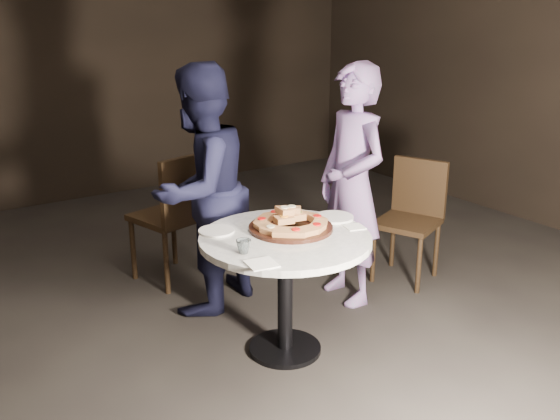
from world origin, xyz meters
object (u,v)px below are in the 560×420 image
Objects in this scene: focaccia_pile at (290,220)px; chair_far at (177,210)px; water_glass at (244,246)px; diner_navy at (200,191)px; serving_board at (291,228)px; chair_right at (412,211)px; table at (285,258)px; diner_teal at (352,186)px.

chair_far is at bearing 98.68° from focaccia_pile.
diner_navy is (0.19, 0.83, 0.05)m from water_glass.
serving_board is at bearing 21.25° from water_glass.
serving_board is at bearing 81.56° from diner_navy.
chair_right is 1.51m from diner_navy.
diner_navy reaches higher than serving_board.
diner_navy reaches higher than chair_far.
table is 0.35m from water_glass.
diner_navy is at bearing -127.84° from chair_right.
diner_navy is at bearing 105.69° from serving_board.
table is 0.63× the size of diner_teal.
diner_teal is (0.73, 0.34, 0.21)m from table.
chair_right is at bearing 135.46° from chair_far.
diner_teal is at bearing 21.98° from water_glass.
serving_board is 0.30× the size of diner_navy.
chair_far reaches higher than serving_board.
water_glass is (-0.30, -0.08, 0.16)m from table.
serving_board is 1.29m from chair_right.
diner_teal is (1.04, 0.42, 0.04)m from water_glass.
water_glass is (-0.38, -0.15, -0.02)m from focaccia_pile.
chair_right is 0.65m from diner_teal.
chair_far is at bearing -117.46° from diner_navy.
chair_far is at bearing 98.66° from serving_board.
focaccia_pile is (-0.00, 0.01, 0.04)m from serving_board.
chair_far reaches higher than water_glass.
focaccia_pile is at bearing 21.99° from water_glass.
diner_teal reaches higher than chair_far.
focaccia_pile is at bearing -99.41° from chair_right.
diner_teal reaches higher than chair_right.
table is at bearing -97.25° from chair_right.
table is at bearing -138.15° from focaccia_pile.
chair_far is 1.10× the size of chair_right.
diner_navy reaches higher than water_glass.
focaccia_pile is at bearing 81.65° from diner_navy.
chair_right is (1.24, 0.30, -0.26)m from focaccia_pile.
water_glass is at bearing -63.33° from diner_teal.
serving_board is 1.13m from chair_far.
diner_teal reaches higher than water_glass.
diner_navy is at bearing 98.40° from table.
diner_navy is 1.00× the size of diner_teal.
serving_board is 0.30× the size of diner_teal.
diner_teal is (-0.59, -0.03, 0.28)m from chair_right.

